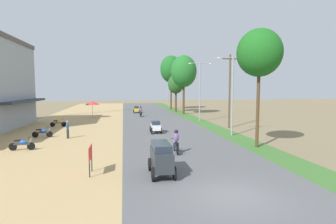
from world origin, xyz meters
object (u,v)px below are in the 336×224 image
pedestrian_on_shoulder (68,128)px  motorbike_foreground_rider (176,142)px  median_tree_nearest (259,53)px  motorbike_ahead_second (141,112)px  vendor_umbrella (92,103)px  streetlamp_far (169,89)px  median_tree_third (176,84)px  car_van_charcoal (161,157)px  utility_pole_near (230,90)px  median_tree_second (184,71)px  parked_motorbike_second (43,132)px  street_signboard (90,155)px  parked_motorbike_third (58,123)px  streetlamp_near (233,90)px  car_hatchback_white (156,126)px  car_hatchback_yellow (136,109)px  median_tree_fourth (171,69)px  streetlamp_mid (200,87)px  parked_motorbike_nearest (22,144)px

pedestrian_on_shoulder → motorbike_foreground_rider: (8.52, -7.07, -0.11)m
median_tree_nearest → motorbike_ahead_second: (-7.39, 23.38, -6.30)m
vendor_umbrella → streetlamp_far: size_ratio=0.34×
median_tree_third → car_van_charcoal: 38.25m
streetlamp_far → utility_pole_near: size_ratio=0.90×
car_van_charcoal → median_tree_second: bearing=75.4°
parked_motorbike_second → street_signboard: bearing=-64.4°
parked_motorbike_third → vendor_umbrella: size_ratio=0.71×
parked_motorbike_second → streetlamp_near: streetlamp_near is taller
vendor_umbrella → car_hatchback_white: size_ratio=1.26×
streetlamp_near → car_hatchback_yellow: streetlamp_near is taller
median_tree_nearest → motorbike_foreground_rider: (-6.48, -0.91, -6.30)m
median_tree_nearest → streetlamp_near: bearing=88.2°
pedestrian_on_shoulder → median_tree_fourth: bearing=64.3°
vendor_umbrella → median_tree_second: size_ratio=0.25×
median_tree_second → median_tree_fourth: size_ratio=0.90×
street_signboard → utility_pole_near: size_ratio=0.18×
streetlamp_mid → car_van_charcoal: 23.69m
pedestrian_on_shoulder → parked_motorbike_second: bearing=160.2°
parked_motorbike_nearest → parked_motorbike_third: 12.10m
car_hatchback_yellow → motorbike_foreground_rider: 30.98m
median_tree_nearest → car_hatchback_yellow: (-7.74, 30.04, -6.41)m
car_van_charcoal → car_hatchback_white: 13.31m
streetlamp_near → utility_pole_near: (1.75, 5.01, -0.03)m
median_tree_second → car_hatchback_yellow: bearing=156.9°
parked_motorbike_nearest → median_tree_nearest: 18.63m
utility_pole_near → car_hatchback_yellow: (-9.65, 19.75, -3.61)m
vendor_umbrella → streetlamp_far: streetlamp_far is taller
parked_motorbike_nearest → motorbike_foreground_rider: 11.18m
parked_motorbike_nearest → median_tree_nearest: size_ratio=0.20×
streetlamp_mid → median_tree_second: bearing=89.6°
parked_motorbike_second → median_tree_fourth: size_ratio=0.16×
parked_motorbike_second → car_hatchback_white: 10.54m
pedestrian_on_shoulder → car_van_charcoal: car_van_charcoal is taller
streetlamp_far → motorbike_ahead_second: size_ratio=4.15×
parked_motorbike_second → streetlamp_far: streetlamp_far is taller
parked_motorbike_second → parked_motorbike_third: same height
vendor_umbrella → pedestrian_on_shoulder: size_ratio=1.56×
median_tree_nearest → parked_motorbike_third: bearing=141.6°
pedestrian_on_shoulder → median_tree_nearest: median_tree_nearest is taller
motorbike_foreground_rider → motorbike_ahead_second: size_ratio=1.00×
pedestrian_on_shoulder → motorbike_foreground_rider: size_ratio=0.90×
vendor_umbrella → median_tree_fourth: bearing=43.2°
median_tree_fourth → streetlamp_mid: 20.97m
median_tree_fourth → car_hatchback_yellow: 12.91m
streetlamp_mid → car_hatchback_white: size_ratio=3.97×
median_tree_fourth → car_hatchback_yellow: (-7.61, -7.04, -7.70)m
streetlamp_mid → motorbike_ahead_second: (-7.55, 6.92, -3.78)m
median_tree_second → streetlamp_far: median_tree_second is taller
parked_motorbike_third → vendor_umbrella: bearing=73.4°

